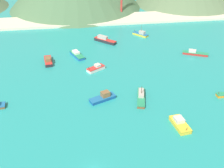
{
  "coord_description": "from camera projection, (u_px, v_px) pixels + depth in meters",
  "views": [
    {
      "loc": [
        -1.6,
        -38.24,
        46.1
      ],
      "look_at": [
        9.23,
        35.49,
        0.17
      ],
      "focal_mm": 42.57,
      "sensor_mm": 36.0,
      "label": 1
    }
  ],
  "objects": [
    {
      "name": "fishing_boat_5",
      "position": [
        77.0,
        55.0,
        105.4
      ],
      "size": [
        5.95,
        9.11,
        1.97
      ],
      "color": "#1E5BA8",
      "rests_on": "ground"
    },
    {
      "name": "fishing_boat_14",
      "position": [
        141.0,
        34.0,
        124.43
      ],
      "size": [
        6.74,
        7.4,
        5.16
      ],
      "color": "gold",
      "rests_on": "ground"
    },
    {
      "name": "fishing_boat_3",
      "position": [
        103.0,
        97.0,
        79.78
      ],
      "size": [
        8.47,
        5.51,
        2.58
      ],
      "color": "#14478C",
      "rests_on": "ground"
    },
    {
      "name": "fishing_boat_8",
      "position": [
        195.0,
        53.0,
        106.71
      ],
      "size": [
        9.99,
        6.08,
        2.11
      ],
      "color": "red",
      "rests_on": "ground"
    },
    {
      "name": "fishing_boat_9",
      "position": [
        96.0,
        68.0,
        95.7
      ],
      "size": [
        7.13,
        5.84,
        2.42
      ],
      "color": "silver",
      "rests_on": "ground"
    },
    {
      "name": "fishing_boat_1",
      "position": [
        48.0,
        61.0,
        100.36
      ],
      "size": [
        3.66,
        8.29,
        2.62
      ],
      "color": "#232328",
      "rests_on": "ground"
    },
    {
      "name": "fishing_boat_2",
      "position": [
        141.0,
        97.0,
        80.13
      ],
      "size": [
        4.57,
        10.2,
        4.42
      ],
      "color": "brown",
      "rests_on": "ground"
    },
    {
      "name": "beach_strip",
      "position": [
        77.0,
        21.0,
        141.75
      ],
      "size": [
        247.0,
        17.74,
        1.2
      ],
      "primitive_type": "cube",
      "color": "beige",
      "rests_on": "ground"
    },
    {
      "name": "fishing_boat_4",
      "position": [
        105.0,
        40.0,
        117.68
      ],
      "size": [
        9.52,
        9.1,
        2.77
      ],
      "color": "#232328",
      "rests_on": "ground"
    },
    {
      "name": "ground",
      "position": [
        85.0,
        97.0,
        82.0
      ],
      "size": [
        260.0,
        280.0,
        0.5
      ],
      "color": "teal"
    },
    {
      "name": "fishing_boat_13",
      "position": [
        180.0,
        124.0,
        69.49
      ],
      "size": [
        3.97,
        7.4,
        2.33
      ],
      "color": "gold",
      "rests_on": "ground"
    }
  ]
}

